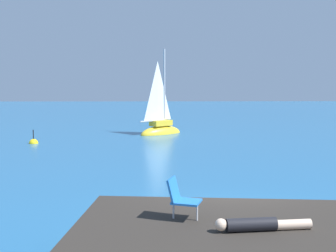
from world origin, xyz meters
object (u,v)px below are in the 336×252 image
(person_sunbather, at_px, (258,225))
(beach_chair, at_px, (181,197))
(marker_buoy, at_px, (34,143))
(sailboat_near, at_px, (161,129))

(person_sunbather, distance_m, beach_chair, 1.56)
(beach_chair, bearing_deg, person_sunbather, -9.51)
(marker_buoy, bearing_deg, sailboat_near, 31.53)
(sailboat_near, bearing_deg, beach_chair, -128.54)
(person_sunbather, height_order, marker_buoy, person_sunbather)
(sailboat_near, relative_size, marker_buoy, 6.00)
(sailboat_near, distance_m, marker_buoy, 9.24)
(beach_chair, bearing_deg, sailboat_near, 108.94)
(person_sunbather, relative_size, beach_chair, 2.21)
(sailboat_near, bearing_deg, person_sunbather, -125.34)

